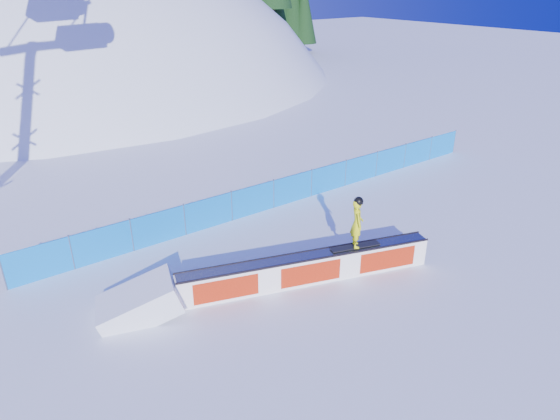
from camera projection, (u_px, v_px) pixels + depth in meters
ground at (370, 243)px, 17.81m from camera, size 160.00×160.00×0.00m
snow_hill at (86, 238)px, 55.97m from camera, size 64.00×64.00×64.00m
safety_fence at (293, 189)px, 20.83m from camera, size 22.05×0.05×1.30m
rail_box at (308, 269)px, 15.33m from camera, size 7.87×3.04×0.97m
snow_ramp at (141, 314)px, 14.07m from camera, size 2.69×2.12×1.47m
snowboarder at (357, 223)px, 15.23m from camera, size 1.64×0.78×1.70m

